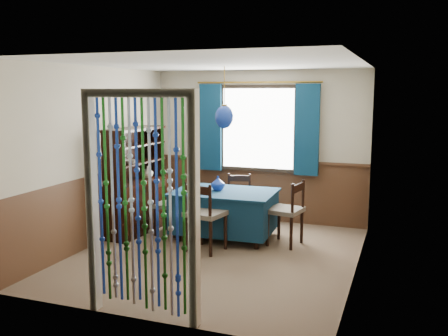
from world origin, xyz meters
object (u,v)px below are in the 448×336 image
at_px(dining_table, 224,211).
at_px(chair_near, 204,215).
at_px(bowl_shelf, 130,162).
at_px(chair_left, 168,205).
at_px(sideboard, 135,196).
at_px(pendant_lamp, 224,117).
at_px(chair_right, 287,211).
at_px(chair_far, 239,200).
at_px(vase_table, 218,184).
at_px(vase_sideboard, 147,171).

distance_m(dining_table, chair_near, 0.68).
xyz_separation_m(chair_near, bowl_shelf, (-1.30, 0.29, 0.62)).
height_order(chair_left, sideboard, sideboard).
height_order(chair_near, chair_left, chair_near).
bearing_deg(chair_near, pendant_lamp, 97.54).
height_order(chair_right, pendant_lamp, pendant_lamp).
bearing_deg(chair_far, vase_table, 62.25).
bearing_deg(chair_far, dining_table, 72.23).
xyz_separation_m(dining_table, chair_far, (0.01, 0.65, 0.03)).
bearing_deg(sideboard, chair_far, 33.49).
height_order(chair_near, chair_right, chair_near).
xyz_separation_m(chair_left, vase_table, (0.77, 0.11, 0.36)).
bearing_deg(vase_table, sideboard, -172.15).
height_order(dining_table, pendant_lamp, pendant_lamp).
xyz_separation_m(chair_near, vase_table, (-0.07, 0.69, 0.30)).
distance_m(sideboard, vase_table, 1.33).
xyz_separation_m(dining_table, chair_near, (-0.04, -0.67, 0.09)).
bearing_deg(vase_sideboard, chair_left, -26.08).
distance_m(chair_near, bowl_shelf, 1.47).
xyz_separation_m(dining_table, vase_sideboard, (-1.34, 0.14, 0.49)).
distance_m(chair_near, chair_left, 1.02).
height_order(chair_far, sideboard, sideboard).
bearing_deg(pendant_lamp, vase_sideboard, 174.02).
distance_m(vase_table, bowl_shelf, 1.34).
distance_m(pendant_lamp, vase_sideboard, 1.61).
height_order(chair_far, bowl_shelf, bowl_shelf).
height_order(chair_far, pendant_lamp, pendant_lamp).
bearing_deg(chair_far, vase_sideboard, 3.75).
relative_size(dining_table, vase_sideboard, 7.33).
bearing_deg(vase_sideboard, chair_right, -3.74).
bearing_deg(pendant_lamp, bowl_shelf, -164.24).
bearing_deg(bowl_shelf, dining_table, 15.76).
xyz_separation_m(sideboard, vase_table, (1.29, 0.18, 0.24)).
height_order(sideboard, bowl_shelf, sideboard).
xyz_separation_m(chair_right, bowl_shelf, (-2.29, -0.37, 0.64)).
xyz_separation_m(sideboard, bowl_shelf, (0.06, -0.23, 0.56)).
height_order(dining_table, chair_left, chair_left).
relative_size(pendant_lamp, bowl_shelf, 3.82).
height_order(dining_table, chair_far, chair_far).
relative_size(chair_left, vase_table, 4.39).
relative_size(vase_table, bowl_shelf, 0.84).
relative_size(dining_table, chair_right, 1.63).
distance_m(sideboard, bowl_shelf, 0.61).
distance_m(dining_table, chair_right, 0.95).
relative_size(chair_far, chair_right, 0.91).
bearing_deg(bowl_shelf, pendant_lamp, 15.76).
bearing_deg(vase_sideboard, bowl_shelf, -90.00).
height_order(chair_near, pendant_lamp, pendant_lamp).
distance_m(chair_near, sideboard, 1.46).
distance_m(chair_left, bowl_shelf, 0.87).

